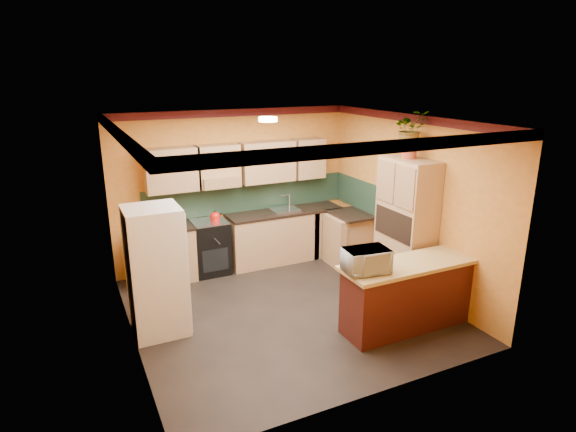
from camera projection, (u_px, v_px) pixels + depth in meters
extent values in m
plane|color=black|center=(287.00, 310.00, 6.93)|extent=(4.20, 4.20, 0.00)
cube|color=white|center=(286.00, 120.00, 6.15)|extent=(4.20, 4.20, 0.04)
cube|color=orange|center=(235.00, 188.00, 8.36)|extent=(4.20, 0.04, 2.70)
cube|color=orange|center=(378.00, 278.00, 4.73)|extent=(4.20, 0.04, 2.70)
cube|color=orange|center=(126.00, 244.00, 5.68)|extent=(0.04, 4.20, 2.70)
cube|color=orange|center=(409.00, 203.00, 7.41)|extent=(0.04, 4.20, 2.70)
cube|color=#1C3324|center=(249.00, 196.00, 8.50)|extent=(3.70, 0.02, 0.53)
cube|color=#1C3324|center=(358.00, 194.00, 8.66)|extent=(0.02, 1.40, 0.53)
cube|color=tan|center=(243.00, 164.00, 8.12)|extent=(3.10, 0.34, 0.70)
cylinder|color=white|center=(268.00, 119.00, 6.68)|extent=(0.26, 0.26, 0.06)
cube|color=tan|center=(245.00, 242.00, 8.38)|extent=(3.65, 0.60, 0.88)
cube|color=black|center=(244.00, 217.00, 8.25)|extent=(3.65, 0.62, 0.04)
cube|color=black|center=(210.00, 247.00, 8.12)|extent=(0.58, 0.58, 0.91)
cube|color=silver|center=(285.00, 210.00, 8.56)|extent=(0.48, 0.40, 0.03)
cube|color=tan|center=(351.00, 239.00, 8.53)|extent=(0.60, 0.80, 0.88)
cube|color=black|center=(352.00, 214.00, 8.40)|extent=(0.62, 0.80, 0.04)
cube|color=silver|center=(156.00, 271.00, 6.15)|extent=(0.68, 0.66, 1.70)
cube|color=tan|center=(405.00, 228.00, 7.18)|extent=(0.48, 0.90, 2.10)
cylinder|color=#9A3C25|center=(409.00, 153.00, 6.89)|extent=(0.22, 0.22, 0.16)
imported|color=tan|center=(411.00, 129.00, 6.79)|extent=(0.58, 0.54, 0.52)
cube|color=#461210|center=(408.00, 297.00, 6.37)|extent=(1.80, 0.55, 0.88)
cube|color=tan|center=(411.00, 264.00, 6.23)|extent=(1.90, 0.65, 0.05)
imported|color=silver|center=(366.00, 260.00, 5.89)|extent=(0.58, 0.42, 0.30)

